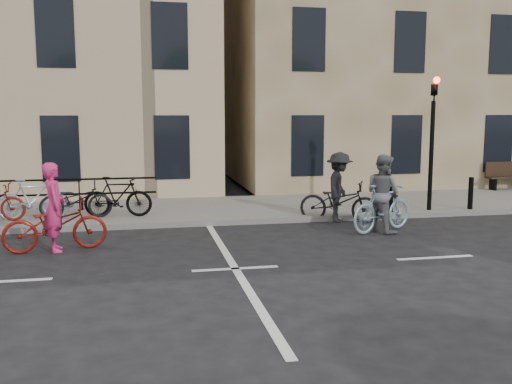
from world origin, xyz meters
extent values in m
plane|color=black|center=(0.00, 0.00, 0.00)|extent=(120.00, 120.00, 0.00)
cube|color=slate|center=(-4.00, 6.00, 0.07)|extent=(46.00, 4.00, 0.15)
cube|color=#8C7C54|center=(9.00, 13.00, 6.15)|extent=(14.00, 10.00, 12.00)
cylinder|color=black|center=(6.20, 4.35, 1.65)|extent=(0.12, 0.12, 3.00)
imported|color=black|center=(6.20, 4.35, 3.60)|extent=(0.15, 0.18, 0.90)
sphere|color=#FF0C05|center=(6.20, 4.23, 3.70)|extent=(0.18, 0.18, 0.18)
cylinder|color=black|center=(5.00, 4.25, 0.60)|extent=(0.14, 0.14, 0.90)
cylinder|color=black|center=(7.40, 4.25, 0.60)|extent=(0.14, 0.14, 0.90)
cube|color=black|center=(10.40, 7.65, 0.35)|extent=(0.06, 0.38, 0.40)
cube|color=black|center=(11.00, 7.65, 0.58)|extent=(1.60, 0.40, 0.06)
cube|color=black|center=(11.00, 7.83, 0.87)|extent=(1.60, 0.06, 0.50)
cube|color=black|center=(-4.88, 5.90, 0.62)|extent=(7.25, 0.04, 0.95)
imported|color=#88A5B3|center=(-4.35, 5.00, 0.68)|extent=(1.75, 0.49, 1.05)
imported|color=black|center=(-3.30, 5.00, 0.62)|extent=(1.80, 0.63, 0.95)
imported|color=black|center=(-2.25, 5.00, 0.68)|extent=(1.75, 0.49, 1.05)
imported|color=maroon|center=(-3.42, 2.10, 0.54)|extent=(2.17, 1.11, 1.09)
imported|color=#E22771|center=(-3.42, 2.10, 0.92)|extent=(0.56, 0.74, 1.84)
imported|color=#88A5B3|center=(3.99, 2.53, 0.58)|extent=(1.98, 1.28, 1.16)
imported|color=slate|center=(3.99, 2.53, 0.93)|extent=(1.01, 1.12, 1.87)
imported|color=black|center=(3.39, 3.90, 0.54)|extent=(2.15, 1.62, 1.08)
imported|color=black|center=(3.39, 3.90, 0.92)|extent=(1.16, 1.36, 1.83)
camera|label=1|loc=(-1.65, -10.03, 2.86)|focal=40.00mm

